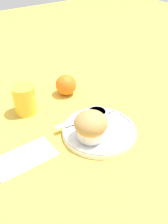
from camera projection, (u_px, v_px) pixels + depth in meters
ground_plane at (99, 136)px, 0.69m from camera, size 3.00×3.00×0.00m
plate at (99, 131)px, 0.69m from camera, size 0.21×0.21×0.02m
muffin at (91, 125)px, 0.64m from camera, size 0.09×0.09×0.07m
cream_ramekin at (97, 114)px, 0.72m from camera, size 0.06×0.06×0.02m
berry_pair at (90, 119)px, 0.71m from camera, size 0.03×0.02×0.02m
butter_knife at (85, 118)px, 0.72m from camera, size 0.18×0.04×0.00m
orange_fruit at (66, 85)px, 0.85m from camera, size 0.07×0.07×0.07m
juice_glass at (24, 100)px, 0.76m from camera, size 0.07×0.07×0.09m
folded_napkin at (25, 157)px, 0.62m from camera, size 0.15×0.08×0.01m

